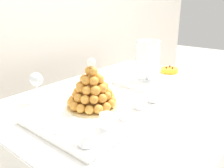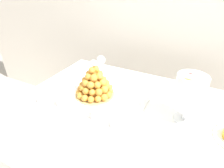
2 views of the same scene
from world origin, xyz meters
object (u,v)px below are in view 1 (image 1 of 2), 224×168
object	(u,v)px
croquembouche	(92,90)
macaron_goblet	(148,55)
dessert_cup_right	(153,96)
creme_brulee_ramekin	(54,126)
dessert_cup_centre	(125,114)
dessert_cup_left	(87,138)
dessert_cup_mid_right	(140,104)
serving_tray	(104,111)
dessert_cup_mid_left	(107,121)
fruit_tart_plate	(169,71)
wine_glass	(36,81)

from	to	relation	value
croquembouche	macaron_goblet	size ratio (longest dim) A/B	0.91
dessert_cup_right	creme_brulee_ramekin	world-z (taller)	dessert_cup_right
croquembouche	dessert_cup_centre	distance (m)	0.20
dessert_cup_left	dessert_cup_mid_right	world-z (taller)	dessert_cup_mid_right
dessert_cup_left	dessert_cup_right	xyz separation A→B (m)	(0.47, 0.02, 0.01)
dessert_cup_centre	serving_tray	bearing A→B (deg)	86.57
dessert_cup_mid_left	fruit_tart_plate	world-z (taller)	dessert_cup_mid_left
creme_brulee_ramekin	wine_glass	world-z (taller)	wine_glass
serving_tray	dessert_cup_mid_left	distance (m)	0.16
dessert_cup_centre	dessert_cup_mid_right	world-z (taller)	dessert_cup_centre
macaron_goblet	croquembouche	bearing A→B (deg)	-177.41
dessert_cup_mid_left	fruit_tart_plate	xyz separation A→B (m)	(0.86, 0.16, -0.02)
creme_brulee_ramekin	wine_glass	bearing A→B (deg)	66.33
dessert_cup_mid_left	macaron_goblet	xyz separation A→B (m)	(0.62, 0.20, 0.13)
dessert_cup_mid_right	dessert_cup_left	bearing A→B (deg)	-177.42
dessert_cup_left	dessert_cup_right	world-z (taller)	dessert_cup_right
macaron_goblet	fruit_tart_plate	bearing A→B (deg)	-9.32
dessert_cup_right	fruit_tart_plate	distance (m)	0.54
creme_brulee_ramekin	wine_glass	xyz separation A→B (m)	(0.13, 0.29, 0.09)
dessert_cup_centre	wine_glass	world-z (taller)	wine_glass
serving_tray	macaron_goblet	xyz separation A→B (m)	(0.51, 0.09, 0.16)
croquembouche	macaron_goblet	world-z (taller)	macaron_goblet
dessert_cup_left	wine_glass	size ratio (longest dim) A/B	0.44
creme_brulee_ramekin	fruit_tart_plate	size ratio (longest dim) A/B	0.44
dessert_cup_right	fruit_tart_plate	size ratio (longest dim) A/B	0.31
dessert_cup_mid_left	creme_brulee_ramekin	distance (m)	0.20
dessert_cup_centre	wine_glass	xyz separation A→B (m)	(-0.11, 0.45, 0.08)
macaron_goblet	dessert_cup_mid_left	bearing A→B (deg)	-162.10
dessert_cup_left	fruit_tart_plate	bearing A→B (deg)	10.49
dessert_cup_centre	dessert_cup_right	world-z (taller)	dessert_cup_right
macaron_goblet	fruit_tart_plate	world-z (taller)	macaron_goblet
croquembouche	macaron_goblet	distance (m)	0.52
macaron_goblet	creme_brulee_ramekin	bearing A→B (deg)	-176.28
dessert_cup_centre	wine_glass	distance (m)	0.47
croquembouche	dessert_cup_centre	xyz separation A→B (m)	(-0.00, -0.19, -0.06)
dessert_cup_mid_left	fruit_tart_plate	distance (m)	0.87
dessert_cup_mid_right	fruit_tart_plate	xyz separation A→B (m)	(0.63, 0.17, -0.02)
dessert_cup_centre	creme_brulee_ramekin	size ratio (longest dim) A/B	0.56
wine_glass	dessert_cup_mid_left	bearing A→B (deg)	-89.33
dessert_cup_right	dessert_cup_mid_left	bearing A→B (deg)	179.31
serving_tray	dessert_cup_centre	xyz separation A→B (m)	(-0.01, -0.12, 0.03)
fruit_tart_plate	macaron_goblet	bearing A→B (deg)	170.68
macaron_goblet	dessert_cup_left	bearing A→B (deg)	-163.57
croquembouche	dessert_cup_mid_right	distance (m)	0.23
dessert_cup_right	macaron_goblet	bearing A→B (deg)	36.18
dessert_cup_mid_left	fruit_tart_plate	size ratio (longest dim) A/B	0.28
croquembouche	dessert_cup_centre	world-z (taller)	croquembouche
serving_tray	fruit_tart_plate	distance (m)	0.75
dessert_cup_mid_left	dessert_cup_centre	xyz separation A→B (m)	(0.10, -0.01, -0.00)
dessert_cup_left	dessert_cup_mid_left	distance (m)	0.13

